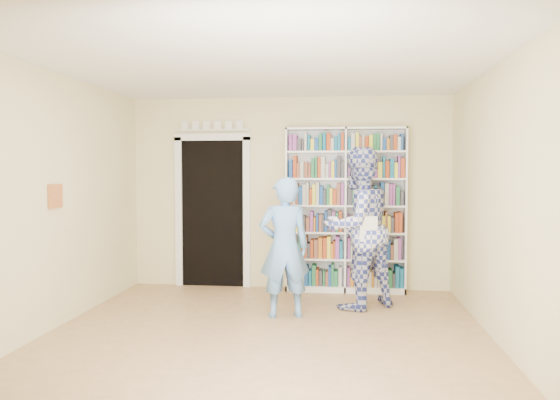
# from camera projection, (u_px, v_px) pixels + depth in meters

# --- Properties ---
(floor) EXTENTS (5.00, 5.00, 0.00)m
(floor) POSITION_uv_depth(u_px,v_px,m) (263.00, 341.00, 5.33)
(floor) COLOR #957248
(floor) RESTS_ON ground
(ceiling) EXTENTS (5.00, 5.00, 0.00)m
(ceiling) POSITION_uv_depth(u_px,v_px,m) (263.00, 62.00, 5.18)
(ceiling) COLOR white
(ceiling) RESTS_ON wall_back
(wall_back) EXTENTS (4.50, 0.00, 4.50)m
(wall_back) POSITION_uv_depth(u_px,v_px,m) (289.00, 193.00, 7.74)
(wall_back) COLOR beige
(wall_back) RESTS_ON floor
(wall_left) EXTENTS (0.00, 5.00, 5.00)m
(wall_left) POSITION_uv_depth(u_px,v_px,m) (43.00, 202.00, 5.51)
(wall_left) COLOR beige
(wall_left) RESTS_ON floor
(wall_right) EXTENTS (0.00, 5.00, 5.00)m
(wall_right) POSITION_uv_depth(u_px,v_px,m) (506.00, 205.00, 5.00)
(wall_right) COLOR beige
(wall_right) RESTS_ON floor
(bookshelf) EXTENTS (1.64, 0.31, 2.25)m
(bookshelf) POSITION_uv_depth(u_px,v_px,m) (345.00, 209.00, 7.50)
(bookshelf) COLOR white
(bookshelf) RESTS_ON floor
(doorway) EXTENTS (1.10, 0.08, 2.43)m
(doorway) POSITION_uv_depth(u_px,v_px,m) (213.00, 205.00, 7.85)
(doorway) COLOR black
(doorway) RESTS_ON floor
(wall_art) EXTENTS (0.03, 0.25, 0.25)m
(wall_art) POSITION_uv_depth(u_px,v_px,m) (55.00, 196.00, 5.71)
(wall_art) COLOR brown
(wall_art) RESTS_ON wall_left
(man_blue) EXTENTS (0.66, 0.53, 1.59)m
(man_blue) POSITION_uv_depth(u_px,v_px,m) (284.00, 247.00, 6.19)
(man_blue) COLOR #649ADE
(man_blue) RESTS_ON floor
(man_plaid) EXTENTS (1.20, 1.16, 1.95)m
(man_plaid) POSITION_uv_depth(u_px,v_px,m) (358.00, 228.00, 6.59)
(man_plaid) COLOR #303D95
(man_plaid) RESTS_ON floor
(paper_sheet) EXTENTS (0.21, 0.05, 0.29)m
(paper_sheet) POSITION_uv_depth(u_px,v_px,m) (369.00, 229.00, 6.32)
(paper_sheet) COLOR white
(paper_sheet) RESTS_ON man_plaid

